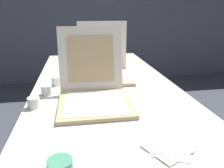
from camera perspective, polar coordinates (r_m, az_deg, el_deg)
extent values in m
cube|color=slate|center=(3.88, -7.12, 19.81)|extent=(10.00, 0.10, 2.60)
cube|color=silver|center=(1.53, -1.75, -0.73)|extent=(0.96, 2.17, 0.03)
cylinder|color=gray|center=(2.60, -13.79, -1.42)|extent=(0.04, 0.04, 0.71)
cylinder|color=gray|center=(2.66, 4.13, -0.43)|extent=(0.04, 0.04, 0.71)
cube|color=tan|center=(1.20, -4.44, -5.24)|extent=(0.39, 0.39, 0.02)
cube|color=silver|center=(1.19, -4.26, -4.79)|extent=(0.35, 0.35, 0.00)
cube|color=silver|center=(1.35, -5.52, 6.63)|extent=(0.39, 0.08, 0.38)
cube|color=tan|center=(1.35, -5.50, 6.53)|extent=(0.28, 0.06, 0.27)
cube|color=tan|center=(1.64, -1.87, 1.66)|extent=(0.40, 0.40, 0.02)
cube|color=silver|center=(1.63, -1.58, 2.01)|extent=(0.37, 0.37, 0.00)
cube|color=silver|center=(1.78, -2.53, 9.83)|extent=(0.39, 0.03, 0.39)
cube|color=tan|center=(1.77, -2.50, 9.80)|extent=(0.28, 0.02, 0.28)
cylinder|color=white|center=(1.55, -14.32, 0.73)|extent=(0.06, 0.06, 0.06)
cylinder|color=white|center=(1.40, -16.68, -1.54)|extent=(0.06, 0.06, 0.06)
cylinder|color=white|center=(1.84, -10.85, 3.83)|extent=(0.06, 0.06, 0.06)
cylinder|color=white|center=(1.24, -19.73, -4.61)|extent=(0.06, 0.06, 0.06)
cube|color=white|center=(0.89, 15.00, -15.83)|extent=(0.19, 0.19, 0.00)
cube|color=white|center=(0.88, 14.27, -15.87)|extent=(0.20, 0.20, 0.00)
cube|color=white|center=(0.89, 15.17, -15.28)|extent=(0.13, 0.13, 0.00)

